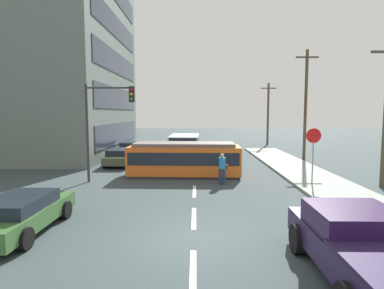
{
  "coord_description": "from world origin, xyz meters",
  "views": [
    {
      "loc": [
        0.06,
        -9.35,
        3.8
      ],
      "look_at": [
        -0.14,
        8.15,
        2.08
      ],
      "focal_mm": 30.06,
      "sensor_mm": 36.0,
      "label": 1
    }
  ],
  "objects_px": {
    "pickup_truck_parked": "(363,248)",
    "parked_sedan_near": "(21,213)",
    "parked_sedan_mid": "(121,157)",
    "utility_pole_far": "(268,113)",
    "utility_pole_mid": "(306,103)",
    "parked_sedan_far": "(132,148)",
    "traffic_light_mast": "(105,114)",
    "city_bus": "(185,144)",
    "pedestrian_crossing": "(222,167)",
    "streetcar_tram": "(184,159)",
    "stop_sign": "(313,144)"
  },
  "relations": [
    {
      "from": "utility_pole_far",
      "to": "streetcar_tram",
      "type": "bearing_deg",
      "value": -115.9
    },
    {
      "from": "streetcar_tram",
      "to": "parked_sedan_far",
      "type": "distance_m",
      "value": 10.99
    },
    {
      "from": "city_bus",
      "to": "stop_sign",
      "type": "height_order",
      "value": "stop_sign"
    },
    {
      "from": "stop_sign",
      "to": "pedestrian_crossing",
      "type": "bearing_deg",
      "value": 175.31
    },
    {
      "from": "parked_sedan_near",
      "to": "stop_sign",
      "type": "relative_size",
      "value": 1.56
    },
    {
      "from": "parked_sedan_near",
      "to": "parked_sedan_mid",
      "type": "bearing_deg",
      "value": 89.61
    },
    {
      "from": "pickup_truck_parked",
      "to": "city_bus",
      "type": "bearing_deg",
      "value": 102.39
    },
    {
      "from": "parked_sedan_mid",
      "to": "parked_sedan_far",
      "type": "xyz_separation_m",
      "value": [
        -0.31,
        5.76,
        0.0
      ]
    },
    {
      "from": "city_bus",
      "to": "parked_sedan_far",
      "type": "xyz_separation_m",
      "value": [
        -4.78,
        0.37,
        -0.42
      ]
    },
    {
      "from": "streetcar_tram",
      "to": "city_bus",
      "type": "distance_m",
      "value": 9.37
    },
    {
      "from": "traffic_light_mast",
      "to": "pickup_truck_parked",
      "type": "bearing_deg",
      "value": -50.37
    },
    {
      "from": "parked_sedan_near",
      "to": "parked_sedan_mid",
      "type": "height_order",
      "value": "same"
    },
    {
      "from": "pedestrian_crossing",
      "to": "stop_sign",
      "type": "xyz_separation_m",
      "value": [
        4.63,
        -0.38,
        1.25
      ]
    },
    {
      "from": "pickup_truck_parked",
      "to": "parked_sedan_near",
      "type": "relative_size",
      "value": 1.12
    },
    {
      "from": "city_bus",
      "to": "parked_sedan_far",
      "type": "height_order",
      "value": "city_bus"
    },
    {
      "from": "pedestrian_crossing",
      "to": "stop_sign",
      "type": "relative_size",
      "value": 0.58
    },
    {
      "from": "city_bus",
      "to": "utility_pole_far",
      "type": "xyz_separation_m",
      "value": [
        9.58,
        9.72,
        2.78
      ]
    },
    {
      "from": "streetcar_tram",
      "to": "parked_sedan_mid",
      "type": "relative_size",
      "value": 1.55
    },
    {
      "from": "parked_sedan_near",
      "to": "utility_pole_mid",
      "type": "distance_m",
      "value": 22.33
    },
    {
      "from": "pedestrian_crossing",
      "to": "parked_sedan_near",
      "type": "bearing_deg",
      "value": -135.0
    },
    {
      "from": "city_bus",
      "to": "pedestrian_crossing",
      "type": "distance_m",
      "value": 12.01
    },
    {
      "from": "parked_sedan_near",
      "to": "parked_sedan_mid",
      "type": "xyz_separation_m",
      "value": [
        0.09,
        13.34,
        0.0
      ]
    },
    {
      "from": "city_bus",
      "to": "pedestrian_crossing",
      "type": "relative_size",
      "value": 3.16
    },
    {
      "from": "stop_sign",
      "to": "traffic_light_mast",
      "type": "height_order",
      "value": "traffic_light_mast"
    },
    {
      "from": "city_bus",
      "to": "traffic_light_mast",
      "type": "distance_m",
      "value": 12.15
    },
    {
      "from": "traffic_light_mast",
      "to": "utility_pole_mid",
      "type": "height_order",
      "value": "utility_pole_mid"
    },
    {
      "from": "parked_sedan_near",
      "to": "parked_sedan_far",
      "type": "distance_m",
      "value": 19.1
    },
    {
      "from": "streetcar_tram",
      "to": "stop_sign",
      "type": "bearing_deg",
      "value": -22.51
    },
    {
      "from": "streetcar_tram",
      "to": "utility_pole_mid",
      "type": "bearing_deg",
      "value": 36.54
    },
    {
      "from": "parked_sedan_near",
      "to": "utility_pole_far",
      "type": "height_order",
      "value": "utility_pole_far"
    },
    {
      "from": "parked_sedan_mid",
      "to": "utility_pole_mid",
      "type": "distance_m",
      "value": 15.28
    },
    {
      "from": "stop_sign",
      "to": "utility_pole_mid",
      "type": "bearing_deg",
      "value": 73.73
    },
    {
      "from": "pedestrian_crossing",
      "to": "pickup_truck_parked",
      "type": "xyz_separation_m",
      "value": [
        2.35,
        -9.88,
        -0.15
      ]
    },
    {
      "from": "pickup_truck_parked",
      "to": "stop_sign",
      "type": "height_order",
      "value": "stop_sign"
    },
    {
      "from": "parked_sedan_mid",
      "to": "utility_pole_far",
      "type": "relative_size",
      "value": 0.59
    },
    {
      "from": "parked_sedan_mid",
      "to": "streetcar_tram",
      "type": "bearing_deg",
      "value": -39.6
    },
    {
      "from": "parked_sedan_mid",
      "to": "utility_pole_far",
      "type": "height_order",
      "value": "utility_pole_far"
    },
    {
      "from": "parked_sedan_near",
      "to": "stop_sign",
      "type": "bearing_deg",
      "value": 29.59
    },
    {
      "from": "city_bus",
      "to": "parked_sedan_far",
      "type": "distance_m",
      "value": 4.81
    },
    {
      "from": "parked_sedan_far",
      "to": "utility_pole_mid",
      "type": "relative_size",
      "value": 0.51
    },
    {
      "from": "streetcar_tram",
      "to": "parked_sedan_near",
      "type": "distance_m",
      "value": 10.58
    },
    {
      "from": "parked_sedan_far",
      "to": "utility_pole_mid",
      "type": "height_order",
      "value": "utility_pole_mid"
    },
    {
      "from": "traffic_light_mast",
      "to": "utility_pole_far",
      "type": "relative_size",
      "value": 0.73
    },
    {
      "from": "parked_sedan_far",
      "to": "parked_sedan_mid",
      "type": "bearing_deg",
      "value": -86.93
    },
    {
      "from": "parked_sedan_near",
      "to": "utility_pole_mid",
      "type": "xyz_separation_m",
      "value": [
        14.5,
        16.51,
        3.99
      ]
    },
    {
      "from": "parked_sedan_far",
      "to": "streetcar_tram",
      "type": "bearing_deg",
      "value": -62.34
    },
    {
      "from": "pickup_truck_parked",
      "to": "utility_pole_mid",
      "type": "height_order",
      "value": "utility_pole_mid"
    },
    {
      "from": "utility_pole_far",
      "to": "parked_sedan_mid",
      "type": "bearing_deg",
      "value": -132.91
    },
    {
      "from": "traffic_light_mast",
      "to": "utility_pole_far",
      "type": "height_order",
      "value": "utility_pole_far"
    },
    {
      "from": "utility_pole_far",
      "to": "pedestrian_crossing",
      "type": "bearing_deg",
      "value": -108.46
    }
  ]
}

